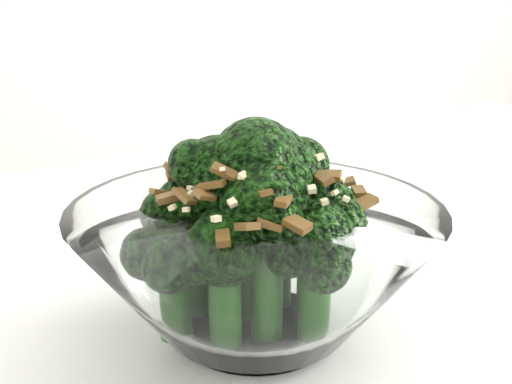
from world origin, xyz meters
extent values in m
cube|color=white|center=(0.00, 0.04, 0.73)|extent=(1.39, 1.12, 0.04)
cylinder|color=white|center=(0.41, 0.53, 0.35)|extent=(0.04, 0.04, 0.71)
cylinder|color=white|center=(-0.13, -0.05, 0.75)|extent=(0.09, 0.09, 0.01)
cylinder|color=#1D4F14|center=(-0.13, -0.05, 0.81)|extent=(0.02, 0.02, 0.09)
sphere|color=#16420C|center=(-0.13, -0.05, 0.86)|extent=(0.05, 0.05, 0.05)
cylinder|color=#1D4F14|center=(-0.11, -0.03, 0.80)|extent=(0.02, 0.02, 0.08)
sphere|color=#16420C|center=(-0.11, -0.03, 0.86)|extent=(0.05, 0.05, 0.05)
cylinder|color=#1D4F14|center=(-0.15, -0.04, 0.80)|extent=(0.02, 0.02, 0.08)
sphere|color=#16420C|center=(-0.15, -0.04, 0.85)|extent=(0.05, 0.05, 0.05)
cylinder|color=#1D4F14|center=(-0.13, -0.07, 0.80)|extent=(0.02, 0.02, 0.07)
sphere|color=#16420C|center=(-0.13, -0.07, 0.85)|extent=(0.05, 0.05, 0.05)
cylinder|color=#1D4F14|center=(-0.09, -0.05, 0.79)|extent=(0.02, 0.02, 0.06)
sphere|color=#16420C|center=(-0.09, -0.05, 0.83)|extent=(0.05, 0.05, 0.05)
cylinder|color=#1D4F14|center=(-0.16, -0.03, 0.79)|extent=(0.02, 0.02, 0.06)
sphere|color=#16420C|center=(-0.16, -0.03, 0.83)|extent=(0.05, 0.05, 0.05)
cylinder|color=#1D4F14|center=(-0.10, -0.08, 0.79)|extent=(0.02, 0.02, 0.05)
sphere|color=#16420C|center=(-0.10, -0.08, 0.83)|extent=(0.05, 0.05, 0.05)
cylinder|color=#1D4F14|center=(-0.15, -0.08, 0.79)|extent=(0.02, 0.02, 0.05)
sphere|color=#16420C|center=(-0.15, -0.08, 0.83)|extent=(0.04, 0.04, 0.04)
cylinder|color=#1D4F14|center=(-0.08, -0.02, 0.78)|extent=(0.02, 0.02, 0.04)
sphere|color=#16420C|center=(-0.08, -0.02, 0.82)|extent=(0.04, 0.04, 0.04)
cylinder|color=#1D4F14|center=(-0.18, -0.06, 0.78)|extent=(0.02, 0.02, 0.04)
sphere|color=#16420C|center=(-0.18, -0.06, 0.81)|extent=(0.04, 0.04, 0.04)
cylinder|color=#1D4F14|center=(-0.12, 0.00, 0.79)|extent=(0.02, 0.02, 0.05)
sphere|color=#16420C|center=(-0.12, 0.00, 0.82)|extent=(0.04, 0.04, 0.04)
cylinder|color=#1D4F14|center=(-0.11, -0.03, 0.79)|extent=(0.02, 0.02, 0.05)
sphere|color=#16420C|center=(-0.11, -0.03, 0.83)|extent=(0.05, 0.05, 0.05)
cube|color=olive|center=(-0.15, -0.01, 0.86)|extent=(0.01, 0.02, 0.01)
cube|color=olive|center=(-0.14, -0.02, 0.86)|extent=(0.02, 0.02, 0.01)
cube|color=olive|center=(-0.09, -0.07, 0.86)|extent=(0.02, 0.02, 0.01)
cube|color=olive|center=(-0.09, -0.08, 0.86)|extent=(0.01, 0.01, 0.01)
cube|color=olive|center=(-0.17, -0.07, 0.85)|extent=(0.01, 0.02, 0.01)
cube|color=olive|center=(-0.15, -0.07, 0.87)|extent=(0.02, 0.01, 0.01)
cube|color=olive|center=(-0.11, -0.01, 0.86)|extent=(0.01, 0.01, 0.01)
cube|color=olive|center=(-0.09, -0.01, 0.85)|extent=(0.02, 0.01, 0.01)
cube|color=olive|center=(-0.13, -0.08, 0.87)|extent=(0.02, 0.01, 0.01)
cube|color=olive|center=(-0.16, -0.07, 0.86)|extent=(0.02, 0.01, 0.01)
cube|color=olive|center=(-0.16, -0.08, 0.86)|extent=(0.01, 0.01, 0.01)
cube|color=olive|center=(-0.07, -0.07, 0.84)|extent=(0.02, 0.01, 0.01)
cube|color=olive|center=(-0.15, 0.00, 0.85)|extent=(0.01, 0.01, 0.01)
cube|color=olive|center=(-0.08, -0.03, 0.86)|extent=(0.01, 0.01, 0.01)
cube|color=olive|center=(-0.10, -0.01, 0.85)|extent=(0.01, 0.01, 0.01)
cube|color=olive|center=(-0.13, -0.09, 0.86)|extent=(0.01, 0.02, 0.01)
cube|color=olive|center=(-0.17, -0.02, 0.85)|extent=(0.01, 0.02, 0.01)
cube|color=olive|center=(-0.18, -0.06, 0.85)|extent=(0.01, 0.01, 0.01)
cube|color=olive|center=(-0.13, -0.08, 0.86)|extent=(0.02, 0.02, 0.01)
cube|color=olive|center=(-0.16, -0.10, 0.84)|extent=(0.01, 0.02, 0.01)
cube|color=olive|center=(-0.11, 0.00, 0.86)|extent=(0.01, 0.02, 0.01)
cube|color=olive|center=(-0.07, -0.06, 0.85)|extent=(0.01, 0.01, 0.00)
cube|color=olive|center=(-0.12, -0.10, 0.85)|extent=(0.02, 0.02, 0.01)
cube|color=olive|center=(-0.16, -0.01, 0.85)|extent=(0.02, 0.01, 0.01)
cube|color=olive|center=(-0.17, -0.03, 0.86)|extent=(0.02, 0.01, 0.01)
cube|color=olive|center=(-0.10, -0.03, 0.86)|extent=(0.01, 0.01, 0.01)
cube|color=olive|center=(-0.16, -0.02, 0.86)|extent=(0.01, 0.02, 0.01)
cube|color=olive|center=(-0.16, -0.03, 0.86)|extent=(0.02, 0.02, 0.01)
cube|color=olive|center=(-0.18, -0.04, 0.85)|extent=(0.02, 0.01, 0.01)
cube|color=olive|center=(-0.14, -0.10, 0.85)|extent=(0.01, 0.02, 0.01)
cube|color=olive|center=(-0.14, -0.03, 0.87)|extent=(0.01, 0.02, 0.01)
cube|color=olive|center=(-0.13, -0.10, 0.85)|extent=(0.02, 0.01, 0.01)
cube|color=olive|center=(-0.12, -0.10, 0.86)|extent=(0.01, 0.01, 0.00)
cube|color=olive|center=(-0.07, -0.05, 0.85)|extent=(0.01, 0.01, 0.01)
cube|color=beige|center=(-0.10, -0.09, 0.86)|extent=(0.01, 0.01, 0.00)
cube|color=beige|center=(-0.11, -0.08, 0.86)|extent=(0.01, 0.01, 0.00)
cube|color=beige|center=(-0.10, -0.04, 0.87)|extent=(0.01, 0.00, 0.00)
cube|color=beige|center=(-0.15, -0.07, 0.87)|extent=(0.00, 0.00, 0.00)
cube|color=beige|center=(-0.17, -0.07, 0.85)|extent=(0.01, 0.01, 0.00)
cube|color=beige|center=(-0.07, -0.04, 0.85)|extent=(0.00, 0.01, 0.00)
cube|color=beige|center=(-0.14, -0.02, 0.87)|extent=(0.00, 0.01, 0.00)
cube|color=beige|center=(-0.15, -0.09, 0.86)|extent=(0.01, 0.01, 0.01)
cube|color=beige|center=(-0.14, -0.08, 0.87)|extent=(0.01, 0.01, 0.01)
cube|color=beige|center=(-0.08, -0.03, 0.86)|extent=(0.01, 0.01, 0.00)
cube|color=beige|center=(-0.09, -0.05, 0.87)|extent=(0.01, 0.01, 0.01)
cube|color=beige|center=(-0.07, -0.05, 0.85)|extent=(0.01, 0.01, 0.00)
cube|color=beige|center=(-0.07, -0.05, 0.85)|extent=(0.01, 0.01, 0.01)
cube|color=beige|center=(-0.17, -0.08, 0.85)|extent=(0.00, 0.01, 0.00)
cube|color=beige|center=(-0.11, -0.09, 0.86)|extent=(0.01, 0.01, 0.00)
cube|color=beige|center=(-0.16, -0.10, 0.85)|extent=(0.01, 0.01, 0.00)
cube|color=beige|center=(-0.17, -0.06, 0.86)|extent=(0.00, 0.00, 0.00)
cube|color=beige|center=(-0.16, -0.03, 0.86)|extent=(0.00, 0.00, 0.00)
cube|color=beige|center=(-0.18, -0.07, 0.85)|extent=(0.01, 0.01, 0.00)
cube|color=beige|center=(-0.07, -0.03, 0.85)|extent=(0.00, 0.01, 0.00)
cube|color=beige|center=(-0.09, -0.08, 0.85)|extent=(0.01, 0.01, 0.00)
cube|color=beige|center=(-0.12, -0.06, 0.88)|extent=(0.00, 0.00, 0.00)
cube|color=beige|center=(-0.08, -0.09, 0.85)|extent=(0.01, 0.01, 0.00)
cube|color=beige|center=(-0.14, -0.01, 0.86)|extent=(0.01, 0.00, 0.00)
cube|color=beige|center=(-0.12, 0.01, 0.84)|extent=(0.00, 0.00, 0.00)
cube|color=beige|center=(-0.10, -0.09, 0.85)|extent=(0.00, 0.00, 0.00)
camera|label=1|loc=(-0.22, -0.44, 0.98)|focal=50.00mm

